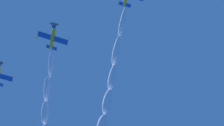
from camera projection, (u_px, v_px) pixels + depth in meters
name	position (u px, v px, depth m)	size (l,w,h in m)	color
airplane_left_wingman	(53.00, 36.00, 83.66)	(6.79, 7.36, 3.42)	gold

